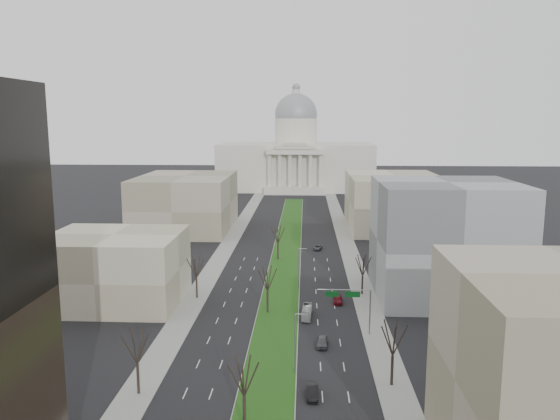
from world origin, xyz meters
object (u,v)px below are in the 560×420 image
(car_grey_near, at_px, (322,342))
(car_red, at_px, (338,300))
(car_grey_far, at_px, (318,247))
(box_van, at_px, (307,312))
(car_black, at_px, (313,392))

(car_grey_near, distance_m, car_red, 21.84)
(car_grey_near, xyz_separation_m, car_grey_far, (0.75, 67.00, -0.12))
(car_grey_near, relative_size, box_van, 0.63)
(car_red, distance_m, car_grey_far, 45.59)
(car_black, bearing_deg, box_van, 92.29)
(car_grey_near, relative_size, car_black, 0.99)
(car_grey_near, xyz_separation_m, box_van, (-2.47, 13.21, 0.22))
(car_black, height_order, car_grey_far, car_black)
(car_grey_near, height_order, car_black, car_grey_near)
(car_black, height_order, car_red, car_black)
(car_black, distance_m, car_red, 38.51)
(car_grey_near, relative_size, car_red, 0.97)
(box_van, bearing_deg, car_grey_far, 90.12)
(car_black, bearing_deg, car_grey_near, 84.84)
(car_black, xyz_separation_m, box_van, (-0.69, 29.81, 0.24))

